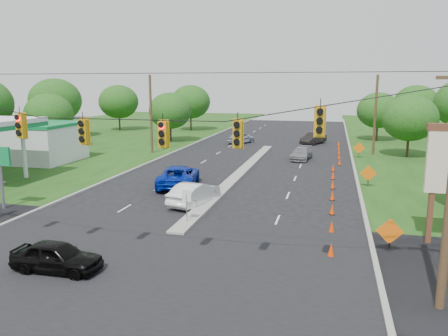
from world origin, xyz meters
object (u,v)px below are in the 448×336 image
(gas_station, at_px, (10,138))
(white_sedan, at_px, (194,193))
(blue_pickup, at_px, (179,176))
(black_sedan, at_px, (57,257))

(gas_station, bearing_deg, white_sedan, -23.92)
(gas_station, xyz_separation_m, blue_pickup, (19.94, -5.39, -1.73))
(gas_station, height_order, black_sedan, gas_station)
(white_sedan, bearing_deg, blue_pickup, -45.75)
(gas_station, relative_size, blue_pickup, 3.23)
(gas_station, relative_size, black_sedan, 4.98)
(gas_station, bearing_deg, blue_pickup, -15.12)
(black_sedan, bearing_deg, white_sedan, -12.74)
(white_sedan, distance_m, blue_pickup, 5.48)
(black_sedan, bearing_deg, blue_pickup, 0.39)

